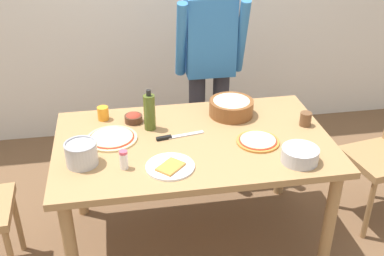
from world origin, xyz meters
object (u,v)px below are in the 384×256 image
plate_with_slice (170,167)px  steel_pot (81,153)px  person_cook (210,62)px  chef_knife (174,136)px  small_sauce_bowl (134,118)px  cup_orange (103,113)px  pizza_raw_on_board (112,138)px  popcorn_bowl (231,106)px  cup_small_brown (306,119)px  olive_oil_bottle (149,112)px  pizza_cooked_on_tray (258,141)px  salt_shaker (124,160)px  mixing_bowl_steel (300,155)px  dining_table (193,153)px

plate_with_slice → steel_pot: steel_pot is taller
person_cook → chef_knife: (-0.35, -0.71, -0.17)m
small_sauce_bowl → cup_orange: size_ratio=1.29×
person_cook → pizza_raw_on_board: 1.00m
popcorn_bowl → cup_small_brown: popcorn_bowl is taller
olive_oil_bottle → chef_knife: olive_oil_bottle is taller
plate_with_slice → popcorn_bowl: popcorn_bowl is taller
person_cook → pizza_raw_on_board: bearing=-136.7°
pizza_raw_on_board → olive_oil_bottle: 0.27m
pizza_cooked_on_tray → salt_shaker: 0.78m
mixing_bowl_steel → cup_orange: cup_orange is taller
popcorn_bowl → small_sauce_bowl: popcorn_bowl is taller
dining_table → pizza_cooked_on_tray: pizza_cooked_on_tray is taller
pizza_cooked_on_tray → small_sauce_bowl: size_ratio=2.25×
chef_knife → person_cook: bearing=63.5°
person_cook → cup_small_brown: 0.85m
steel_pot → mixing_bowl_steel: bearing=-8.5°
olive_oil_bottle → chef_knife: size_ratio=0.88×
pizza_raw_on_board → small_sauce_bowl: size_ratio=2.70×
pizza_cooked_on_tray → mixing_bowl_steel: size_ratio=1.24×
cup_orange → cup_small_brown: 1.25m
pizza_raw_on_board → pizza_cooked_on_tray: size_ratio=1.20×
pizza_cooked_on_tray → steel_pot: (-0.99, -0.06, 0.06)m
person_cook → steel_pot: (-0.88, -0.91, -0.11)m
cup_orange → steel_pot: bearing=-102.9°
mixing_bowl_steel → salt_shaker: salt_shaker is taller
popcorn_bowl → cup_small_brown: 0.47m
salt_shaker → small_sauce_bowl: bearing=81.1°
salt_shaker → chef_knife: (0.30, 0.27, -0.05)m
popcorn_bowl → steel_pot: size_ratio=1.61×
pizza_raw_on_board → plate_with_slice: bearing=-49.6°
cup_small_brown → chef_knife: bearing=-179.1°
plate_with_slice → cup_small_brown: (0.88, 0.33, 0.03)m
pizza_raw_on_board → mixing_bowl_steel: bearing=-22.2°
salt_shaker → mixing_bowl_steel: bearing=-5.6°
popcorn_bowl → chef_knife: (-0.40, -0.23, -0.05)m
pizza_raw_on_board → pizza_cooked_on_tray: 0.85m
plate_with_slice → chef_knife: (0.06, 0.31, -0.00)m
popcorn_bowl → pizza_raw_on_board: bearing=-166.1°
plate_with_slice → mixing_bowl_steel: bearing=-4.4°
olive_oil_bottle → salt_shaker: (-0.17, -0.40, -0.06)m
popcorn_bowl → salt_shaker: (-0.70, -0.50, -0.01)m
mixing_bowl_steel → small_sauce_bowl: (-0.85, 0.60, -0.01)m
olive_oil_bottle → person_cook: bearing=50.2°
popcorn_bowl → olive_oil_bottle: bearing=-169.8°
mixing_bowl_steel → cup_orange: 1.23m
dining_table → olive_oil_bottle: bearing=143.4°
person_cook → popcorn_bowl: person_cook is taller
pizza_raw_on_board → steel_pot: size_ratio=1.71×
olive_oil_bottle → cup_orange: (-0.28, 0.17, -0.07)m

